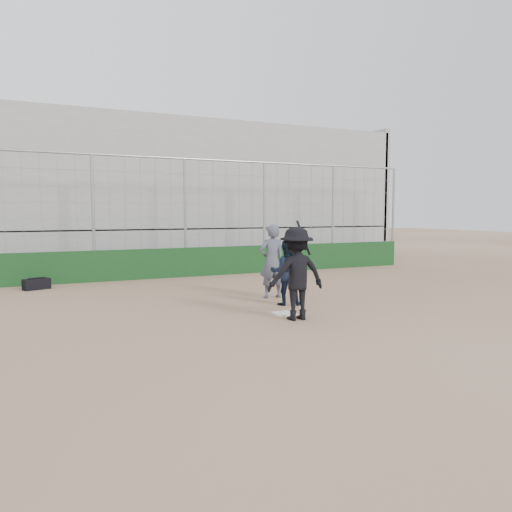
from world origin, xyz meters
name	(u,v)px	position (x,y,z in m)	size (l,w,h in m)	color
ground	(284,314)	(0.00, 0.00, 0.00)	(90.00, 90.00, 0.00)	brown
home_plate	(284,313)	(0.00, 0.00, 0.01)	(0.44, 0.44, 0.02)	white
backstop	(186,249)	(0.00, 7.00, 0.96)	(18.10, 0.25, 4.04)	#113615
bleachers	(150,195)	(0.00, 11.95, 2.92)	(20.25, 6.70, 6.98)	gray
batter_at_plate	(296,274)	(-0.03, -0.59, 0.95)	(1.27, 0.83, 2.03)	black
catcher_crouched	(286,283)	(0.54, 0.88, 0.53)	(0.93, 0.85, 1.07)	black
umpire	(272,265)	(0.71, 1.94, 0.85)	(0.69, 0.45, 1.70)	#494E5D
equipment_bag	(37,284)	(-4.73, 6.05, 0.16)	(0.78, 0.54, 0.35)	black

